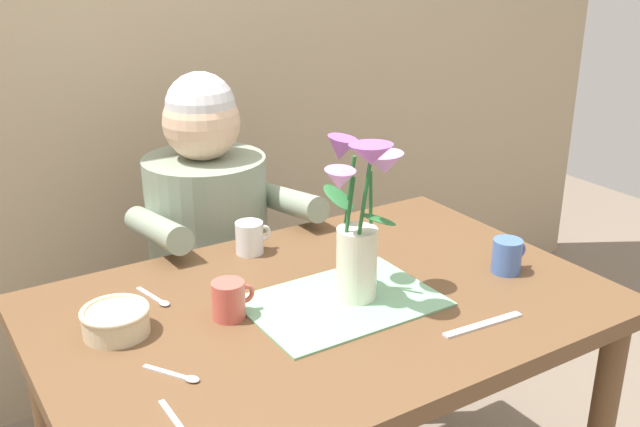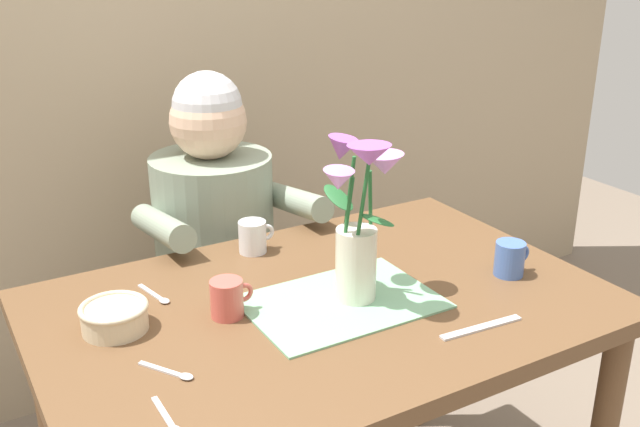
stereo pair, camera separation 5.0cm
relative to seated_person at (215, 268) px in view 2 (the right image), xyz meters
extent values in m
cube|color=tan|center=(0.00, 0.43, 0.69)|extent=(4.00, 0.10, 2.50)
cube|color=brown|center=(0.00, -0.62, 0.16)|extent=(1.20, 0.80, 0.04)
cylinder|color=brown|center=(0.54, -0.28, -0.21)|extent=(0.06, 0.06, 0.70)
cylinder|color=#4C4C56|center=(0.00, 0.00, -0.36)|extent=(0.30, 0.30, 0.40)
cylinder|color=gray|center=(0.00, 0.00, 0.09)|extent=(0.34, 0.34, 0.50)
sphere|color=#DBB293|center=(0.00, 0.00, 0.44)|extent=(0.21, 0.21, 0.21)
sphere|color=silver|center=(0.00, 0.00, 0.48)|extent=(0.19, 0.19, 0.19)
cylinder|color=gray|center=(-0.19, -0.14, 0.22)|extent=(0.07, 0.33, 0.12)
cylinder|color=gray|center=(0.19, -0.14, 0.22)|extent=(0.07, 0.33, 0.12)
cube|color=#7AB289|center=(0.03, -0.64, 0.18)|extent=(0.40, 0.28, 0.00)
cylinder|color=silver|center=(0.06, -0.64, 0.26)|extent=(0.09, 0.09, 0.16)
cylinder|color=#23602D|center=(0.10, -0.64, 0.38)|extent=(0.03, 0.03, 0.17)
cone|color=#CC7FDB|center=(0.14, -0.63, 0.47)|extent=(0.10, 0.09, 0.05)
sphere|color=#E5D14C|center=(0.14, -0.63, 0.47)|extent=(0.02, 0.02, 0.02)
cylinder|color=#23602D|center=(0.07, -0.60, 0.39)|extent=(0.01, 0.04, 0.20)
cone|color=#A351B7|center=(0.08, -0.56, 0.49)|extent=(0.10, 0.10, 0.06)
sphere|color=#E5D14C|center=(0.08, -0.56, 0.49)|extent=(0.02, 0.02, 0.02)
cylinder|color=#23602D|center=(0.04, -0.65, 0.37)|extent=(0.03, 0.01, 0.17)
cone|color=#CC7FDB|center=(0.02, -0.65, 0.46)|extent=(0.07, 0.07, 0.05)
sphere|color=#E5D14C|center=(0.02, -0.65, 0.46)|extent=(0.02, 0.02, 0.02)
cylinder|color=#23602D|center=(0.06, -0.68, 0.40)|extent=(0.03, 0.03, 0.23)
cone|color=#A351B7|center=(0.05, -0.71, 0.52)|extent=(0.09, 0.10, 0.04)
sphere|color=#E5D14C|center=(0.05, -0.71, 0.52)|extent=(0.02, 0.02, 0.02)
ellipsoid|color=#23602D|center=(0.07, -0.70, 0.38)|extent=(0.05, 0.10, 0.02)
ellipsoid|color=#23602D|center=(0.06, -0.59, 0.39)|extent=(0.05, 0.09, 0.05)
cylinder|color=beige|center=(-0.42, -0.51, 0.20)|extent=(0.13, 0.13, 0.05)
torus|color=beige|center=(-0.42, -0.51, 0.23)|extent=(0.14, 0.14, 0.01)
cube|color=silver|center=(0.22, -0.88, 0.18)|extent=(0.19, 0.03, 0.00)
cylinder|color=#476BB7|center=(0.44, -0.72, 0.22)|extent=(0.07, 0.07, 0.08)
torus|color=#476BB7|center=(0.47, -0.72, 0.22)|extent=(0.04, 0.01, 0.04)
cylinder|color=#CC564C|center=(-0.20, -0.57, 0.22)|extent=(0.07, 0.07, 0.08)
torus|color=#CC564C|center=(-0.16, -0.57, 0.22)|extent=(0.04, 0.01, 0.04)
cylinder|color=silver|center=(-0.02, -0.31, 0.22)|extent=(0.07, 0.07, 0.08)
torus|color=silver|center=(0.02, -0.31, 0.22)|extent=(0.04, 0.01, 0.04)
cube|color=silver|center=(-0.31, -0.40, 0.18)|extent=(0.03, 0.10, 0.00)
ellipsoid|color=silver|center=(-0.30, -0.45, 0.18)|extent=(0.03, 0.03, 0.01)
cube|color=silver|center=(-0.39, -0.70, 0.18)|extent=(0.06, 0.09, 0.00)
ellipsoid|color=silver|center=(-0.36, -0.74, 0.18)|extent=(0.03, 0.03, 0.01)
cube|color=silver|center=(-0.42, -0.82, 0.18)|extent=(0.01, 0.10, 0.00)
camera|label=1|loc=(-0.75, -1.79, 0.92)|focal=41.08mm
camera|label=2|loc=(-0.70, -1.82, 0.92)|focal=41.08mm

